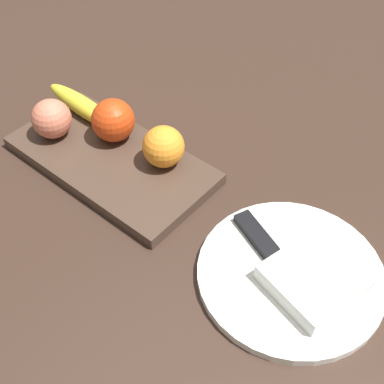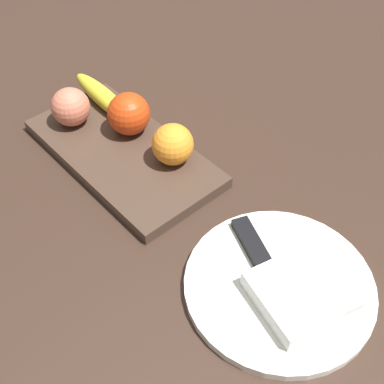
{
  "view_description": "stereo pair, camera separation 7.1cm",
  "coord_description": "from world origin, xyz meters",
  "px_view_note": "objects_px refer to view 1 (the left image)",
  "views": [
    {
      "loc": [
        0.45,
        -0.4,
        0.57
      ],
      "look_at": [
        0.14,
        -0.02,
        0.05
      ],
      "focal_mm": 47.5,
      "sensor_mm": 36.0,
      "label": 1
    },
    {
      "loc": [
        0.51,
        -0.35,
        0.57
      ],
      "look_at": [
        0.14,
        -0.02,
        0.05
      ],
      "focal_mm": 47.5,
      "sensor_mm": 36.0,
      "label": 2
    }
  ],
  "objects_px": {
    "knife": "(264,245)",
    "banana": "(83,107)",
    "folded_napkin": "(313,279)",
    "orange_near_apple": "(163,147)",
    "peach": "(52,119)",
    "dinner_plate": "(290,274)",
    "fruit_tray": "(111,160)",
    "apple": "(113,120)"
  },
  "relations": [
    {
      "from": "knife",
      "to": "banana",
      "type": "bearing_deg",
      "value": -163.17
    },
    {
      "from": "folded_napkin",
      "to": "orange_near_apple",
      "type": "bearing_deg",
      "value": 171.57
    },
    {
      "from": "orange_near_apple",
      "to": "peach",
      "type": "xyz_separation_m",
      "value": [
        -0.18,
        -0.07,
        -0.0
      ]
    },
    {
      "from": "banana",
      "to": "dinner_plate",
      "type": "distance_m",
      "value": 0.45
    },
    {
      "from": "banana",
      "to": "folded_napkin",
      "type": "height_order",
      "value": "banana"
    },
    {
      "from": "fruit_tray",
      "to": "peach",
      "type": "bearing_deg",
      "value": -168.57
    },
    {
      "from": "fruit_tray",
      "to": "dinner_plate",
      "type": "distance_m",
      "value": 0.34
    },
    {
      "from": "peach",
      "to": "knife",
      "type": "distance_m",
      "value": 0.4
    },
    {
      "from": "dinner_plate",
      "to": "knife",
      "type": "distance_m",
      "value": 0.05
    },
    {
      "from": "apple",
      "to": "dinner_plate",
      "type": "bearing_deg",
      "value": -5.77
    },
    {
      "from": "peach",
      "to": "dinner_plate",
      "type": "height_order",
      "value": "peach"
    },
    {
      "from": "apple",
      "to": "dinner_plate",
      "type": "relative_size",
      "value": 0.29
    },
    {
      "from": "apple",
      "to": "banana",
      "type": "distance_m",
      "value": 0.09
    },
    {
      "from": "apple",
      "to": "folded_napkin",
      "type": "distance_m",
      "value": 0.4
    },
    {
      "from": "apple",
      "to": "knife",
      "type": "bearing_deg",
      "value": -4.9
    },
    {
      "from": "peach",
      "to": "knife",
      "type": "bearing_deg",
      "value": 4.58
    },
    {
      "from": "banana",
      "to": "orange_near_apple",
      "type": "relative_size",
      "value": 2.79
    },
    {
      "from": "fruit_tray",
      "to": "folded_napkin",
      "type": "distance_m",
      "value": 0.37
    },
    {
      "from": "orange_near_apple",
      "to": "knife",
      "type": "relative_size",
      "value": 0.37
    },
    {
      "from": "fruit_tray",
      "to": "peach",
      "type": "distance_m",
      "value": 0.12
    },
    {
      "from": "apple",
      "to": "orange_near_apple",
      "type": "height_order",
      "value": "apple"
    },
    {
      "from": "banana",
      "to": "orange_near_apple",
      "type": "xyz_separation_m",
      "value": [
        0.19,
        -0.0,
        0.02
      ]
    },
    {
      "from": "fruit_tray",
      "to": "folded_napkin",
      "type": "height_order",
      "value": "folded_napkin"
    },
    {
      "from": "fruit_tray",
      "to": "folded_napkin",
      "type": "xyz_separation_m",
      "value": [
        0.37,
        0.0,
        0.02
      ]
    },
    {
      "from": "peach",
      "to": "folded_napkin",
      "type": "height_order",
      "value": "peach"
    },
    {
      "from": "peach",
      "to": "knife",
      "type": "height_order",
      "value": "peach"
    },
    {
      "from": "apple",
      "to": "peach",
      "type": "height_order",
      "value": "apple"
    },
    {
      "from": "peach",
      "to": "folded_napkin",
      "type": "xyz_separation_m",
      "value": [
        0.48,
        0.02,
        -0.03
      ]
    },
    {
      "from": "orange_near_apple",
      "to": "fruit_tray",
      "type": "bearing_deg",
      "value": -150.3
    },
    {
      "from": "orange_near_apple",
      "to": "peach",
      "type": "bearing_deg",
      "value": -160.51
    },
    {
      "from": "apple",
      "to": "peach",
      "type": "relative_size",
      "value": 1.09
    },
    {
      "from": "orange_near_apple",
      "to": "dinner_plate",
      "type": "distance_m",
      "value": 0.27
    },
    {
      "from": "peach",
      "to": "knife",
      "type": "relative_size",
      "value": 0.37
    },
    {
      "from": "apple",
      "to": "orange_near_apple",
      "type": "bearing_deg",
      "value": 3.67
    },
    {
      "from": "folded_napkin",
      "to": "apple",
      "type": "bearing_deg",
      "value": 174.68
    },
    {
      "from": "dinner_plate",
      "to": "knife",
      "type": "xyz_separation_m",
      "value": [
        -0.05,
        0.01,
        0.01
      ]
    },
    {
      "from": "fruit_tray",
      "to": "knife",
      "type": "bearing_deg",
      "value": 1.95
    },
    {
      "from": "banana",
      "to": "orange_near_apple",
      "type": "bearing_deg",
      "value": 2.29
    },
    {
      "from": "folded_napkin",
      "to": "knife",
      "type": "xyz_separation_m",
      "value": [
        -0.08,
        0.01,
        -0.01
      ]
    },
    {
      "from": "orange_near_apple",
      "to": "dinner_plate",
      "type": "height_order",
      "value": "orange_near_apple"
    },
    {
      "from": "dinner_plate",
      "to": "folded_napkin",
      "type": "xyz_separation_m",
      "value": [
        0.03,
        0.0,
        0.02
      ]
    },
    {
      "from": "fruit_tray",
      "to": "banana",
      "type": "height_order",
      "value": "banana"
    }
  ]
}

